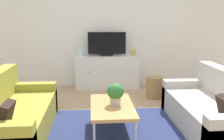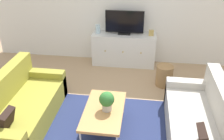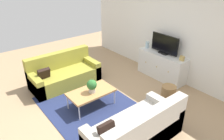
# 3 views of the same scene
# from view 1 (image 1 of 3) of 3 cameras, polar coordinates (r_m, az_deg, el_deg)

# --- Properties ---
(ground_plane) EXTENTS (10.00, 10.00, 0.00)m
(ground_plane) POSITION_cam_1_polar(r_m,az_deg,el_deg) (3.83, 0.57, -13.13)
(ground_plane) COLOR tan
(wall_back) EXTENTS (6.40, 0.12, 2.70)m
(wall_back) POSITION_cam_1_polar(r_m,az_deg,el_deg) (6.02, -1.64, 9.27)
(wall_back) COLOR silver
(wall_back) RESTS_ON ground_plane
(area_rug) EXTENTS (2.50, 1.90, 0.01)m
(area_rug) POSITION_cam_1_polar(r_m,az_deg,el_deg) (3.69, 0.79, -14.02)
(area_rug) COLOR navy
(area_rug) RESTS_ON ground_plane
(couch_left_side) EXTENTS (0.84, 1.84, 0.85)m
(couch_left_side) POSITION_cam_1_polar(r_m,az_deg,el_deg) (3.78, -21.91, -9.78)
(couch_left_side) COLOR olive
(couch_left_side) RESTS_ON ground_plane
(couch_right_side) EXTENTS (0.84, 1.84, 0.85)m
(couch_right_side) POSITION_cam_1_polar(r_m,az_deg,el_deg) (4.01, 21.90, -8.51)
(couch_right_side) COLOR #B2ADA3
(couch_right_side) RESTS_ON ground_plane
(coffee_table) EXTENTS (0.59, 1.04, 0.41)m
(coffee_table) POSITION_cam_1_polar(r_m,az_deg,el_deg) (3.57, -0.00, -8.34)
(coffee_table) COLOR #B7844C
(coffee_table) RESTS_ON ground_plane
(potted_plant) EXTENTS (0.23, 0.23, 0.31)m
(potted_plant) POSITION_cam_1_polar(r_m,az_deg,el_deg) (3.51, 0.77, -5.23)
(potted_plant) COLOR #B7B2A8
(potted_plant) RESTS_ON coffee_table
(tv_console) EXTENTS (1.45, 0.47, 0.75)m
(tv_console) POSITION_cam_1_polar(r_m,az_deg,el_deg) (5.87, -1.12, -0.40)
(tv_console) COLOR silver
(tv_console) RESTS_ON ground_plane
(flat_screen_tv) EXTENTS (0.86, 0.16, 0.54)m
(flat_screen_tv) POSITION_cam_1_polar(r_m,az_deg,el_deg) (5.79, -1.16, 5.86)
(flat_screen_tv) COLOR black
(flat_screen_tv) RESTS_ON tv_console
(glass_vase) EXTENTS (0.11, 0.11, 0.20)m
(glass_vase) POSITION_cam_1_polar(r_m,az_deg,el_deg) (5.78, -7.17, 4.08)
(glass_vase) COLOR silver
(glass_vase) RESTS_ON tv_console
(mantel_clock) EXTENTS (0.11, 0.07, 0.13)m
(mantel_clock) POSITION_cam_1_polar(r_m,az_deg,el_deg) (5.86, 4.81, 3.91)
(mantel_clock) COLOR tan
(mantel_clock) RESTS_ON tv_console
(wicker_basket) EXTENTS (0.34, 0.34, 0.43)m
(wicker_basket) POSITION_cam_1_polar(r_m,az_deg,el_deg) (5.23, 9.57, -3.88)
(wicker_basket) COLOR #9E7547
(wicker_basket) RESTS_ON ground_plane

